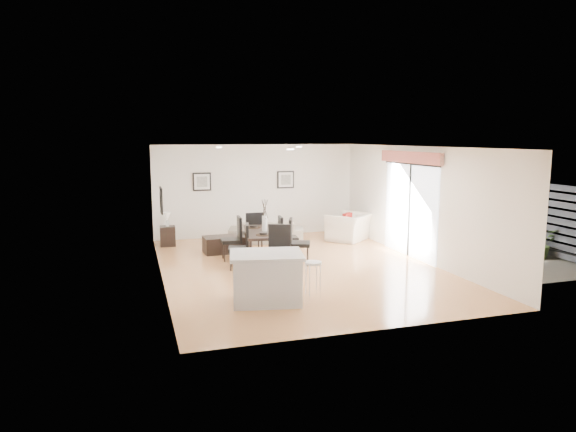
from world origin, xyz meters
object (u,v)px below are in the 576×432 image
object	(u,v)px
side_table	(168,236)
kitchen_island	(266,277)
dining_chair_wfar	(235,236)
dining_chair_efar	(285,234)
sofa	(266,232)
dining_chair_enear	(296,239)
bar_stool	(313,267)
dining_table	(265,234)
coffee_table	(225,244)
dining_chair_wnear	(243,244)
armchair	(349,227)
dining_chair_head	(279,247)
dining_chair_foot	(254,230)

from	to	relation	value
side_table	kitchen_island	world-z (taller)	kitchen_island
dining_chair_wfar	dining_chair_efar	xyz separation A→B (m)	(1.25, 0.01, -0.03)
sofa	dining_chair_enear	world-z (taller)	dining_chair_enear
bar_stool	sofa	bearing A→B (deg)	85.07
dining_table	dining_chair_wfar	distance (m)	0.77
dining_table	side_table	distance (m)	3.29
coffee_table	bar_stool	size ratio (longest dim) A/B	1.56
dining_table	dining_chair_wnear	world-z (taller)	dining_chair_wnear
armchair	dining_chair_head	world-z (taller)	dining_chair_head
side_table	bar_stool	bearing A→B (deg)	-67.71
dining_chair_foot	coffee_table	distance (m)	0.84
dining_chair_wnear	dining_chair_efar	xyz separation A→B (m)	(1.26, 0.92, -0.01)
dining_chair_enear	dining_chair_head	size ratio (longest dim) A/B	1.00
dining_chair_efar	coffee_table	size ratio (longest dim) A/B	0.95
dining_table	dining_chair_efar	distance (m)	0.78
dining_chair_head	armchair	bearing A→B (deg)	65.17
kitchen_island	bar_stool	size ratio (longest dim) A/B	2.14
dining_chair_enear	dining_chair_head	distance (m)	0.91
dining_chair_enear	dining_chair_head	xyz separation A→B (m)	(-0.59, -0.69, -0.00)
dining_table	dining_chair_efar	bearing A→B (deg)	44.91
side_table	coffee_table	bearing A→B (deg)	-43.56
dining_chair_head	dining_chair_enear	bearing A→B (deg)	69.47
dining_table	dining_chair_efar	xyz separation A→B (m)	(0.63, 0.45, -0.11)
dining_chair_wfar	dining_chair_enear	bearing A→B (deg)	58.84
armchair	dining_chair_wnear	bearing A→B (deg)	-8.40
bar_stool	dining_chair_wnear	bearing A→B (deg)	108.17
sofa	side_table	xyz separation A→B (m)	(-2.66, 0.36, -0.03)
dining_chair_wnear	armchair	bearing A→B (deg)	135.27
dining_chair_head	dining_chair_wnear	bearing A→B (deg)	156.30
dining_chair_foot	bar_stool	size ratio (longest dim) A/B	1.54
dining_table	dining_chair_enear	distance (m)	0.75
dining_chair_wfar	kitchen_island	xyz separation A→B (m)	(-0.09, -3.33, -0.13)
dining_chair_wnear	bar_stool	world-z (taller)	dining_chair_wnear
dining_chair_wnear	dining_chair_enear	world-z (taller)	dining_chair_enear
armchair	dining_chair_wnear	xyz separation A→B (m)	(-3.57, -2.26, 0.18)
coffee_table	bar_stool	xyz separation A→B (m)	(0.89, -4.16, 0.37)
dining_chair_wnear	dining_chair_enear	size ratio (longest dim) A/B	0.95
dining_chair_wfar	bar_stool	bearing A→B (deg)	16.55
dining_chair_wnear	coffee_table	bearing A→B (deg)	-163.77
kitchen_island	dining_chair_head	bearing A→B (deg)	78.05
dining_chair_wnear	dining_chair_wfar	world-z (taller)	dining_chair_wfar
armchair	dining_chair_foot	world-z (taller)	dining_chair_foot
dining_chair_wfar	kitchen_island	distance (m)	3.33
dining_chair_head	dining_chair_foot	bearing A→B (deg)	111.13
dining_chair_wnear	dining_chair_head	xyz separation A→B (m)	(0.66, -0.64, 0.03)
coffee_table	kitchen_island	xyz separation A→B (m)	(0.01, -4.16, 0.24)
dining_chair_efar	bar_stool	xyz separation A→B (m)	(-0.46, -3.34, 0.02)
dining_table	bar_stool	size ratio (longest dim) A/B	2.83
sofa	dining_chair_foot	size ratio (longest dim) A/B	1.98
coffee_table	dining_chair_head	bearing A→B (deg)	-75.27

